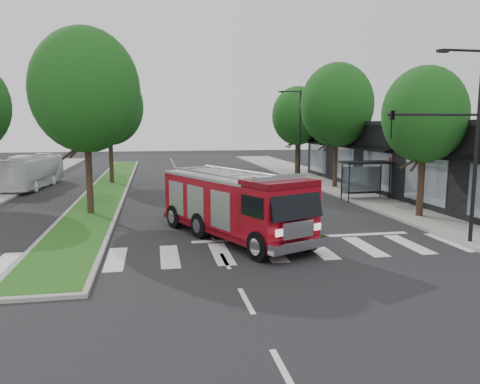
{
  "coord_description": "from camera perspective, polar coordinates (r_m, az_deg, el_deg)",
  "views": [
    {
      "loc": [
        -2.51,
        -20.56,
        5.01
      ],
      "look_at": [
        1.54,
        1.25,
        1.8
      ],
      "focal_mm": 35.0,
      "sensor_mm": 36.0,
      "label": 1
    }
  ],
  "objects": [
    {
      "name": "ground",
      "position": [
        21.31,
        -3.46,
        -5.38
      ],
      "size": [
        140.0,
        140.0,
        0.0
      ],
      "primitive_type": "plane",
      "color": "black",
      "rests_on": "ground"
    },
    {
      "name": "sidewalk_right",
      "position": [
        34.41,
        15.48,
        -0.31
      ],
      "size": [
        5.0,
        80.0,
        0.15
      ],
      "primitive_type": "cube",
      "color": "gray",
      "rests_on": "ground"
    },
    {
      "name": "median",
      "position": [
        39.03,
        -15.56,
        0.67
      ],
      "size": [
        3.0,
        50.0,
        0.15
      ],
      "color": "gray",
      "rests_on": "ground"
    },
    {
      "name": "storefront_row",
      "position": [
        36.35,
        22.03,
        3.68
      ],
      "size": [
        8.0,
        30.0,
        5.0
      ],
      "primitive_type": "cube",
      "color": "black",
      "rests_on": "ground"
    },
    {
      "name": "bus_shelter",
      "position": [
        31.95,
        14.96,
        2.62
      ],
      "size": [
        3.2,
        1.6,
        2.61
      ],
      "color": "black",
      "rests_on": "ground"
    },
    {
      "name": "tree_right_near",
      "position": [
        26.56,
        21.59,
        8.74
      ],
      "size": [
        4.4,
        4.4,
        8.05
      ],
      "color": "black",
      "rests_on": "ground"
    },
    {
      "name": "tree_right_mid",
      "position": [
        37.32,
        11.74,
        10.34
      ],
      "size": [
        5.6,
        5.6,
        9.72
      ],
      "color": "black",
      "rests_on": "ground"
    },
    {
      "name": "tree_right_far",
      "position": [
        46.72,
        7.03,
        9.19
      ],
      "size": [
        5.0,
        5.0,
        8.73
      ],
      "color": "black",
      "rests_on": "ground"
    },
    {
      "name": "tree_median_near",
      "position": [
        26.85,
        -18.35,
        11.67
      ],
      "size": [
        5.8,
        5.8,
        10.16
      ],
      "color": "black",
      "rests_on": "ground"
    },
    {
      "name": "tree_median_far",
      "position": [
        40.74,
        -15.67,
        10.02
      ],
      "size": [
        5.6,
        5.6,
        9.72
      ],
      "color": "black",
      "rests_on": "ground"
    },
    {
      "name": "streetlight_right_near",
      "position": [
        20.93,
        25.05,
        6.52
      ],
      "size": [
        4.08,
        0.22,
        8.0
      ],
      "color": "black",
      "rests_on": "ground"
    },
    {
      "name": "streetlight_right_far",
      "position": [
        42.55,
        7.13,
        7.46
      ],
      "size": [
        2.11,
        0.2,
        8.0
      ],
      "color": "black",
      "rests_on": "ground"
    },
    {
      "name": "fire_engine",
      "position": [
        20.57,
        -0.75,
        -1.64
      ],
      "size": [
        6.05,
        9.23,
        3.1
      ],
      "rotation": [
        0.0,
        0.0,
        0.42
      ],
      "color": "#58040C",
      "rests_on": "ground"
    },
    {
      "name": "city_bus",
      "position": [
        40.69,
        -23.97,
        2.31
      ],
      "size": [
        3.1,
        9.59,
        2.62
      ],
      "primitive_type": "imported",
      "rotation": [
        0.0,
        0.0,
        -0.1
      ],
      "color": "silver",
      "rests_on": "ground"
    }
  ]
}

